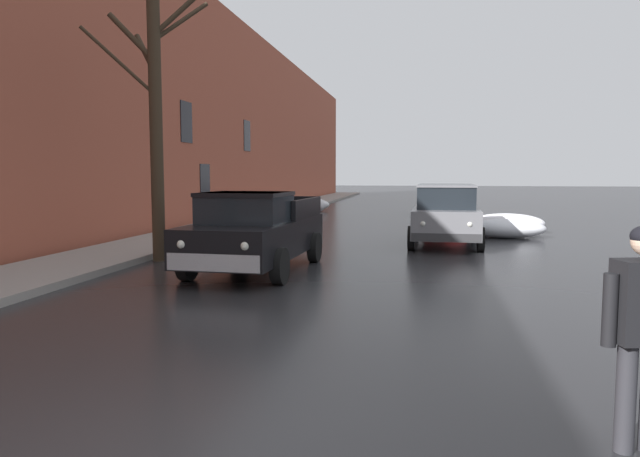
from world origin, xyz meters
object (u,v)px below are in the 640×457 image
object	(u,v)px
suv_grey_parked_kerbside_close	(446,212)
sedan_red_parked_kerbside_mid	(448,208)
sedan_white_parked_far_down_block	(435,201)
bare_tree_second_along_sidewalk	(156,108)
pickup_truck_black_approaching_near_lane	(255,231)

from	to	relation	value
suv_grey_parked_kerbside_close	sedan_red_parked_kerbside_mid	xyz separation A→B (m)	(0.33, 6.20, -0.24)
sedan_red_parked_kerbside_mid	sedan_white_parked_far_down_block	size ratio (longest dim) A/B	1.03
suv_grey_parked_kerbside_close	sedan_white_parked_far_down_block	distance (m)	12.61
sedan_red_parked_kerbside_mid	bare_tree_second_along_sidewalk	bearing A→B (deg)	-124.42
suv_grey_parked_kerbside_close	sedan_red_parked_kerbside_mid	distance (m)	6.22
pickup_truck_black_approaching_near_lane	bare_tree_second_along_sidewalk	bearing A→B (deg)	158.28
pickup_truck_black_approaching_near_lane	suv_grey_parked_kerbside_close	size ratio (longest dim) A/B	1.09
pickup_truck_black_approaching_near_lane	sedan_white_parked_far_down_block	size ratio (longest dim) A/B	1.19
pickup_truck_black_approaching_near_lane	suv_grey_parked_kerbside_close	xyz separation A→B (m)	(4.28, 5.66, 0.11)
pickup_truck_black_approaching_near_lane	sedan_red_parked_kerbside_mid	distance (m)	12.73
suv_grey_parked_kerbside_close	sedan_white_parked_far_down_block	world-z (taller)	suv_grey_parked_kerbside_close
suv_grey_parked_kerbside_close	sedan_red_parked_kerbside_mid	bearing A→B (deg)	86.95
pickup_truck_black_approaching_near_lane	sedan_white_parked_far_down_block	xyz separation A→B (m)	(4.21, 18.27, -0.13)
pickup_truck_black_approaching_near_lane	suv_grey_parked_kerbside_close	world-z (taller)	suv_grey_parked_kerbside_close
bare_tree_second_along_sidewalk	sedan_white_parked_far_down_block	world-z (taller)	bare_tree_second_along_sidewalk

